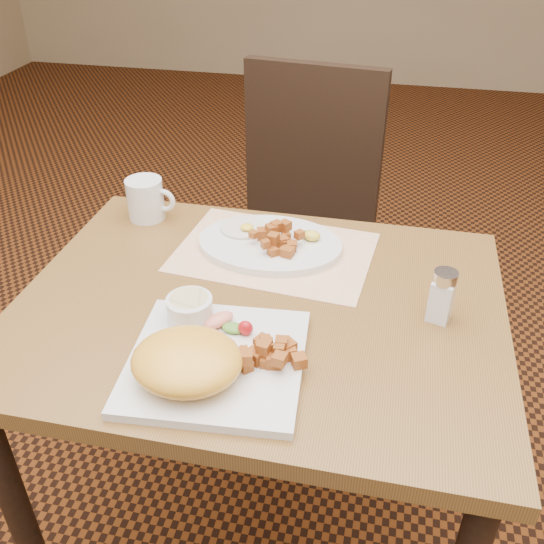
{
  "coord_description": "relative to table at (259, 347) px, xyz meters",
  "views": [
    {
      "loc": [
        0.22,
        -0.88,
        1.42
      ],
      "look_at": [
        0.03,
        0.0,
        0.82
      ],
      "focal_mm": 40.0,
      "sensor_mm": 36.0,
      "label": 1
    }
  ],
  "objects": [
    {
      "name": "ground",
      "position": [
        0.0,
        0.0,
        -0.64
      ],
      "size": [
        8.0,
        8.0,
        0.0
      ],
      "primitive_type": "plane",
      "color": "black",
      "rests_on": "ground"
    },
    {
      "name": "placemat",
      "position": [
        -0.01,
        0.18,
        0.11
      ],
      "size": [
        0.42,
        0.32,
        0.0
      ],
      "primitive_type": "cube",
      "rotation": [
        0.0,
        0.0,
        -0.09
      ],
      "color": "white",
      "rests_on": "table"
    },
    {
      "name": "plate_oval",
      "position": [
        -0.02,
        0.19,
        0.12
      ],
      "size": [
        0.3,
        0.23,
        0.02
      ],
      "primitive_type": null,
      "rotation": [
        0.0,
        0.0,
        -0.0
      ],
      "color": "silver",
      "rests_on": "placemat"
    },
    {
      "name": "chair_far",
      "position": [
        -0.04,
        0.72,
        -0.1
      ],
      "size": [
        0.47,
        0.48,
        0.97
      ],
      "rotation": [
        0.0,
        0.0,
        3.01
      ],
      "color": "black",
      "rests_on": "ground"
    },
    {
      "name": "plate_square",
      "position": [
        -0.03,
        -0.18,
        0.12
      ],
      "size": [
        0.3,
        0.3,
        0.02
      ],
      "primitive_type": "cube",
      "rotation": [
        0.0,
        0.0,
        0.08
      ],
      "color": "silver",
      "rests_on": "table"
    },
    {
      "name": "table",
      "position": [
        0.0,
        0.0,
        0.0
      ],
      "size": [
        0.9,
        0.7,
        0.75
      ],
      "color": "brown",
      "rests_on": "ground"
    },
    {
      "name": "hollandaise_mound",
      "position": [
        -0.06,
        -0.23,
        0.16
      ],
      "size": [
        0.18,
        0.15,
        0.06
      ],
      "color": "yellow",
      "rests_on": "plate_square"
    },
    {
      "name": "salt_shaker",
      "position": [
        0.33,
        0.02,
        0.16
      ],
      "size": [
        0.05,
        0.05,
        0.1
      ],
      "color": "white",
      "rests_on": "table"
    },
    {
      "name": "garnish_ov",
      "position": [
        0.06,
        0.22,
        0.14
      ],
      "size": [
        0.05,
        0.04,
        0.02
      ],
      "color": "#387223",
      "rests_on": "plate_oval"
    },
    {
      "name": "home_fries_sq",
      "position": [
        0.06,
        -0.17,
        0.14
      ],
      "size": [
        0.12,
        0.08,
        0.04
      ],
      "color": "#A9571B",
      "rests_on": "plate_square"
    },
    {
      "name": "home_fries_ov",
      "position": [
        0.0,
        0.18,
        0.14
      ],
      "size": [
        0.12,
        0.11,
        0.04
      ],
      "color": "#A9571B",
      "rests_on": "plate_oval"
    },
    {
      "name": "garnish_sq",
      "position": [
        -0.03,
        -0.1,
        0.14
      ],
      "size": [
        0.1,
        0.07,
        0.03
      ],
      "color": "#387223",
      "rests_on": "plate_square"
    },
    {
      "name": "ramekin",
      "position": [
        -0.1,
        -0.09,
        0.15
      ],
      "size": [
        0.08,
        0.08,
        0.04
      ],
      "color": "silver",
      "rests_on": "plate_square"
    },
    {
      "name": "fried_egg",
      "position": [
        -0.09,
        0.23,
        0.13
      ],
      "size": [
        0.1,
        0.1,
        0.02
      ],
      "color": "white",
      "rests_on": "plate_oval"
    },
    {
      "name": "coffee_mug",
      "position": [
        -0.32,
        0.27,
        0.16
      ],
      "size": [
        0.11,
        0.08,
        0.09
      ],
      "color": "silver",
      "rests_on": "table"
    }
  ]
}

